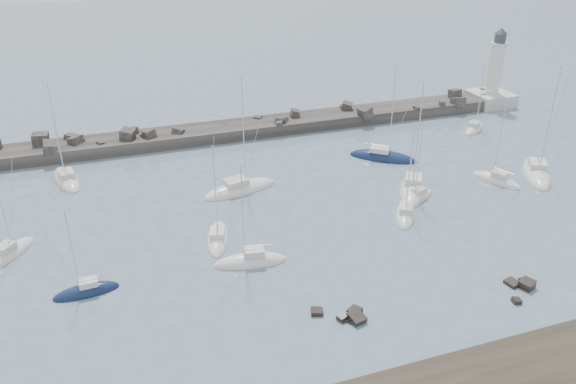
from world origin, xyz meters
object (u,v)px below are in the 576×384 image
object	(u,v)px
sailboat_1	(67,180)
sailboat_5	(251,262)
sailboat_3	(218,239)
sailboat_11	(536,174)
sailboat_8	(383,158)
sailboat_9	(417,198)
lighthouse	(492,88)
sailboat_0	(10,254)
sailboat_10	(496,181)
sailboat_2	(87,292)
sailboat_6	(412,190)
sailboat_7	(405,215)
sailboat_4	(240,190)
sailboat_12	(474,129)

from	to	relation	value
sailboat_1	sailboat_5	bearing A→B (deg)	-56.11
sailboat_3	sailboat_11	xyz separation A→B (m)	(44.73, 2.30, 0.02)
sailboat_8	sailboat_9	bearing A→B (deg)	-98.59
sailboat_1	lighthouse	bearing A→B (deg)	7.08
sailboat_0	sailboat_3	distance (m)	21.66
sailboat_1	sailboat_8	world-z (taller)	sailboat_8
sailboat_10	sailboat_2	bearing A→B (deg)	-171.64
lighthouse	sailboat_3	size ratio (longest dim) A/B	1.23
sailboat_8	sailboat_6	bearing A→B (deg)	-97.31
sailboat_7	sailboat_10	world-z (taller)	sailboat_7
sailboat_3	sailboat_11	size ratio (longest dim) A/B	0.72
sailboat_6	sailboat_10	bearing A→B (deg)	-5.58
sailboat_1	sailboat_10	bearing A→B (deg)	-19.21
sailboat_9	sailboat_11	distance (m)	19.08
sailboat_3	sailboat_7	size ratio (longest dim) A/B	1.04
sailboat_0	sailboat_1	size ratio (longest dim) A/B	0.78
sailboat_2	sailboat_8	bearing A→B (deg)	25.23
sailboat_4	sailboat_5	distance (m)	16.67
lighthouse	sailboat_12	distance (m)	15.31
sailboat_5	sailboat_8	xyz separation A→B (m)	(25.40, 19.75, -0.01)
sailboat_4	sailboat_5	world-z (taller)	sailboat_4
sailboat_1	sailboat_5	size ratio (longest dim) A/B	1.17
sailboat_6	sailboat_10	size ratio (longest dim) A/B	1.40
sailboat_5	sailboat_9	size ratio (longest dim) A/B	1.21
sailboat_8	sailboat_10	xyz separation A→B (m)	(10.65, -11.86, 0.00)
sailboat_11	sailboat_12	bearing A→B (deg)	81.62
sailboat_9	sailboat_0	bearing A→B (deg)	176.78
sailboat_2	sailboat_5	size ratio (longest dim) A/B	0.81
sailboat_6	sailboat_8	distance (m)	10.77
sailboat_5	sailboat_9	xyz separation A→B (m)	(23.47, 6.96, -0.01)
sailboat_5	sailboat_7	xyz separation A→B (m)	(19.94, 3.63, -0.02)
sailboat_1	sailboat_3	distance (m)	26.38
sailboat_5	sailboat_8	bearing A→B (deg)	37.87
lighthouse	sailboat_7	bearing A→B (deg)	-138.11
sailboat_8	sailboat_12	distance (m)	20.51
sailboat_7	sailboat_8	world-z (taller)	sailboat_8
sailboat_0	sailboat_12	size ratio (longest dim) A/B	1.00
sailboat_4	sailboat_8	size ratio (longest dim) A/B	1.04
lighthouse	sailboat_7	distance (m)	48.38
sailboat_3	sailboat_7	bearing A→B (deg)	-4.92
sailboat_2	sailboat_1	bearing A→B (deg)	94.18
sailboat_8	sailboat_9	world-z (taller)	sailboat_8
sailboat_1	sailboat_7	distance (m)	44.35
sailboat_5	sailboat_11	bearing A→B (deg)	10.44
sailboat_2	sailboat_11	distance (m)	59.03
sailboat_8	sailboat_4	bearing A→B (deg)	-171.38
sailboat_3	lighthouse	bearing A→B (deg)	27.58
sailboat_9	sailboat_12	world-z (taller)	sailboat_12
lighthouse	sailboat_2	bearing A→B (deg)	-153.63
sailboat_7	sailboat_12	world-z (taller)	sailboat_7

